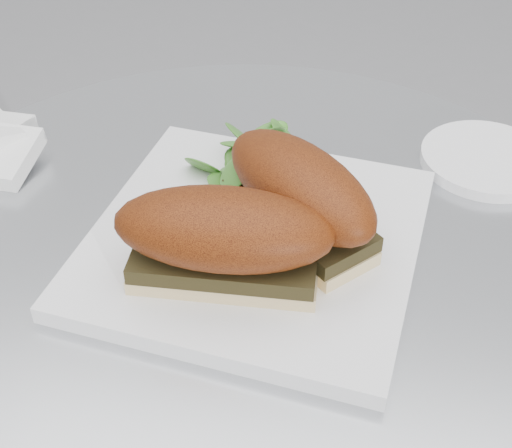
{
  "coord_description": "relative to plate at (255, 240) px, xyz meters",
  "views": [
    {
      "loc": [
        0.08,
        -0.46,
        1.15
      ],
      "look_at": [
        0.01,
        -0.0,
        0.77
      ],
      "focal_mm": 50.0,
      "sensor_mm": 36.0,
      "label": 1
    }
  ],
  "objects": [
    {
      "name": "table",
      "position": [
        -0.01,
        -0.01,
        -0.25
      ],
      "size": [
        0.7,
        0.7,
        0.73
      ],
      "color": "#BABDC1",
      "rests_on": "ground"
    },
    {
      "name": "plate",
      "position": [
        0.0,
        0.0,
        0.0
      ],
      "size": [
        0.32,
        0.32,
        0.02
      ],
      "primitive_type": "cube",
      "rotation": [
        0.0,
        0.0,
        -0.17
      ],
      "color": "white",
      "rests_on": "table"
    },
    {
      "name": "sandwich_left",
      "position": [
        -0.02,
        -0.06,
        0.05
      ],
      "size": [
        0.17,
        0.08,
        0.08
      ],
      "rotation": [
        0.0,
        0.0,
        0.01
      ],
      "color": "#CFC181",
      "rests_on": "plate"
    },
    {
      "name": "sandwich_right",
      "position": [
        0.04,
        0.01,
        0.05
      ],
      "size": [
        0.17,
        0.17,
        0.08
      ],
      "rotation": [
        0.0,
        0.0,
        -0.81
      ],
      "color": "#CFC181",
      "rests_on": "plate"
    },
    {
      "name": "salad",
      "position": [
        -0.02,
        0.07,
        0.03
      ],
      "size": [
        0.11,
        0.11,
        0.05
      ],
      "primitive_type": null,
      "color": "#4C8D2E",
      "rests_on": "plate"
    },
    {
      "name": "saucer",
      "position": [
        0.21,
        0.16,
        -0.0
      ],
      "size": [
        0.13,
        0.13,
        0.01
      ],
      "primitive_type": "cylinder",
      "color": "white",
      "rests_on": "table"
    }
  ]
}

